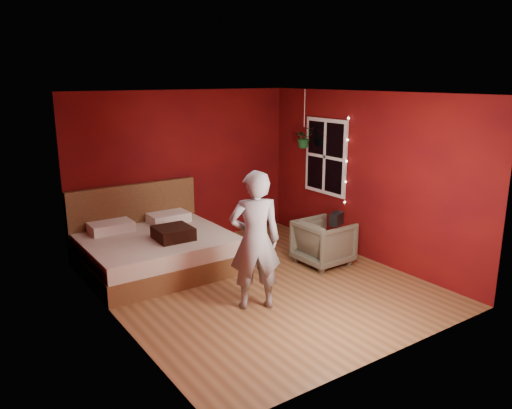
% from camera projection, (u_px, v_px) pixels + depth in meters
% --- Properties ---
extents(floor, '(4.50, 4.50, 0.00)m').
position_uv_depth(floor, '(260.00, 284.00, 6.94)').
color(floor, brown).
rests_on(floor, ground).
extents(room_walls, '(4.04, 4.54, 2.62)m').
position_uv_depth(room_walls, '(260.00, 165.00, 6.53)').
color(room_walls, maroon).
rests_on(room_walls, ground).
extents(window, '(0.05, 0.97, 1.27)m').
position_uv_depth(window, '(325.00, 157.00, 8.37)').
color(window, white).
rests_on(window, room_walls).
extents(fairy_lights, '(0.04, 0.04, 1.45)m').
position_uv_depth(fairy_lights, '(347.00, 161.00, 7.93)').
color(fairy_lights, silver).
rests_on(fairy_lights, room_walls).
extents(bed, '(2.10, 1.79, 1.16)m').
position_uv_depth(bed, '(155.00, 249.00, 7.47)').
color(bed, brown).
rests_on(bed, ground).
extents(person, '(0.75, 0.64, 1.74)m').
position_uv_depth(person, '(255.00, 241.00, 6.06)').
color(person, gray).
rests_on(person, ground).
extents(armchair, '(0.78, 0.75, 0.69)m').
position_uv_depth(armchair, '(324.00, 242.00, 7.63)').
color(armchair, '#5B5947').
rests_on(armchair, ground).
extents(handbag, '(0.28, 0.22, 0.18)m').
position_uv_depth(handbag, '(336.00, 219.00, 7.31)').
color(handbag, black).
rests_on(handbag, armchair).
extents(throw_pillow, '(0.52, 0.52, 0.18)m').
position_uv_depth(throw_pillow, '(173.00, 233.00, 7.19)').
color(throw_pillow, black).
rests_on(throw_pillow, bed).
extents(hanging_plant, '(0.33, 0.29, 0.98)m').
position_uv_depth(hanging_plant, '(304.00, 137.00, 8.47)').
color(hanging_plant, silver).
rests_on(hanging_plant, room_walls).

